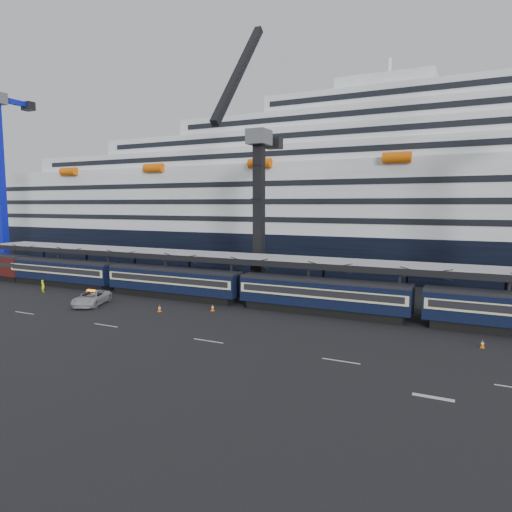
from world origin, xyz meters
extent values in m
plane|color=black|center=(0.00, 0.00, 0.00)|extent=(260.00, 260.00, 0.00)
cube|color=beige|center=(-38.00, -4.00, 0.01)|extent=(3.00, 0.15, 0.02)
cube|color=beige|center=(-26.00, -4.00, 0.01)|extent=(3.00, 0.15, 0.02)
cube|color=beige|center=(-14.00, -4.00, 0.01)|extent=(3.00, 0.15, 0.02)
cube|color=beige|center=(-2.00, -4.00, 0.01)|extent=(3.00, 0.15, 0.02)
cube|color=beige|center=(5.00, -8.00, 0.01)|extent=(2.50, 0.40, 0.02)
cube|color=black|center=(-48.00, 10.00, 0.45)|extent=(17.48, 2.40, 0.90)
cube|color=black|center=(-48.00, 10.00, 2.25)|extent=(19.00, 2.80, 2.70)
cube|color=beige|center=(-48.00, 10.00, 2.55)|extent=(18.62, 2.92, 1.05)
cube|color=black|center=(-48.00, 10.00, 2.60)|extent=(17.86, 2.98, 0.70)
cube|color=black|center=(-48.00, 10.00, 3.75)|extent=(19.00, 2.50, 0.35)
cube|color=black|center=(-28.00, 10.00, 0.45)|extent=(17.48, 2.40, 0.90)
cube|color=black|center=(-28.00, 10.00, 2.25)|extent=(19.00, 2.80, 2.70)
cube|color=beige|center=(-28.00, 10.00, 2.55)|extent=(18.62, 2.92, 1.05)
cube|color=black|center=(-28.00, 10.00, 2.60)|extent=(17.86, 2.98, 0.70)
cube|color=black|center=(-28.00, 10.00, 3.75)|extent=(19.00, 2.50, 0.35)
cube|color=black|center=(-8.00, 10.00, 0.45)|extent=(17.48, 2.40, 0.90)
cube|color=black|center=(-8.00, 10.00, 2.25)|extent=(19.00, 2.80, 2.70)
cube|color=beige|center=(-8.00, 10.00, 2.55)|extent=(18.62, 2.92, 1.05)
cube|color=black|center=(-8.00, 10.00, 2.60)|extent=(17.86, 2.98, 0.70)
cube|color=black|center=(-8.00, 10.00, 3.75)|extent=(19.00, 2.50, 0.35)
cube|color=#A1A4A9|center=(0.00, 14.00, 5.40)|extent=(130.00, 6.00, 0.25)
cube|color=black|center=(0.00, 11.00, 5.10)|extent=(130.00, 0.25, 0.70)
cube|color=black|center=(0.00, 17.00, 5.10)|extent=(130.00, 0.25, 0.70)
cube|color=black|center=(-60.00, 11.20, 2.70)|extent=(0.25, 0.25, 5.40)
cube|color=black|center=(-60.00, 16.80, 2.70)|extent=(0.25, 0.25, 5.40)
cube|color=black|center=(-50.00, 11.20, 2.70)|extent=(0.25, 0.25, 5.40)
cube|color=black|center=(-50.00, 16.80, 2.70)|extent=(0.25, 0.25, 5.40)
cube|color=black|center=(-40.00, 11.20, 2.70)|extent=(0.25, 0.25, 5.40)
cube|color=black|center=(-40.00, 16.80, 2.70)|extent=(0.25, 0.25, 5.40)
cube|color=black|center=(-30.00, 11.20, 2.70)|extent=(0.25, 0.25, 5.40)
cube|color=black|center=(-30.00, 16.80, 2.70)|extent=(0.25, 0.25, 5.40)
cube|color=black|center=(-20.00, 11.20, 2.70)|extent=(0.25, 0.25, 5.40)
cube|color=black|center=(-20.00, 16.80, 2.70)|extent=(0.25, 0.25, 5.40)
cube|color=black|center=(-10.00, 11.20, 2.70)|extent=(0.25, 0.25, 5.40)
cube|color=black|center=(-10.00, 16.80, 2.70)|extent=(0.25, 0.25, 5.40)
cube|color=black|center=(0.00, 11.20, 2.70)|extent=(0.25, 0.25, 5.40)
cube|color=black|center=(0.00, 16.80, 2.70)|extent=(0.25, 0.25, 5.40)
cube|color=black|center=(10.00, 11.20, 2.70)|extent=(0.25, 0.25, 5.40)
cube|color=black|center=(10.00, 16.80, 2.70)|extent=(0.25, 0.25, 5.40)
cube|color=black|center=(0.00, 46.00, 3.50)|extent=(200.00, 28.00, 7.00)
cube|color=black|center=(-106.00, 46.00, 3.50)|extent=(16.17, 18.35, 7.00)
cube|color=silver|center=(0.00, 46.00, 13.00)|extent=(190.00, 26.88, 12.00)
cube|color=silver|center=(0.00, 46.00, 20.50)|extent=(160.00, 24.64, 3.00)
cube|color=black|center=(0.00, 33.63, 20.50)|extent=(153.60, 0.12, 0.90)
cube|color=silver|center=(0.00, 46.00, 23.50)|extent=(124.00, 21.84, 3.00)
cube|color=black|center=(0.00, 35.03, 23.50)|extent=(119.04, 0.12, 0.90)
cube|color=silver|center=(0.00, 46.00, 26.50)|extent=(90.00, 19.04, 3.00)
cube|color=black|center=(0.00, 36.43, 26.50)|extent=(86.40, 0.12, 0.90)
cube|color=silver|center=(0.00, 46.00, 29.50)|extent=(56.00, 16.24, 3.00)
cube|color=black|center=(0.00, 37.83, 29.50)|extent=(53.76, 0.12, 0.90)
cube|color=silver|center=(-8.00, 46.00, 32.00)|extent=(16.00, 12.00, 2.50)
cylinder|color=#EF6207|center=(-70.00, 31.96, 18.80)|extent=(4.00, 1.60, 1.60)
cylinder|color=#EF6207|center=(-48.00, 31.96, 18.80)|extent=(4.00, 1.60, 1.60)
cylinder|color=#EF6207|center=(-26.00, 31.96, 18.80)|extent=(4.00, 1.60, 1.60)
cylinder|color=#EF6207|center=(-4.00, 31.96, 18.80)|extent=(4.00, 1.60, 1.60)
cube|color=#4B4D53|center=(-72.00, 18.00, 1.00)|extent=(4.50, 4.50, 2.00)
cube|color=#0D18C9|center=(-72.00, 18.00, 16.00)|extent=(1.30, 1.30, 28.00)
cube|color=#0D18C9|center=(-72.00, 21.36, 31.00)|extent=(0.90, 6.72, 0.90)
cube|color=black|center=(-72.00, 24.72, 30.80)|extent=(2.20, 1.60, 1.60)
cube|color=#4B4D53|center=(-20.00, 19.00, 1.00)|extent=(4.50, 4.50, 2.00)
cube|color=black|center=(-20.00, 19.00, 11.00)|extent=(1.30, 1.30, 18.00)
cube|color=#4B4D53|center=(-20.00, 19.00, 21.00)|extent=(2.60, 3.20, 2.00)
cube|color=black|center=(-20.00, 13.21, 27.89)|extent=(0.90, 12.26, 14.37)
cube|color=black|center=(-20.00, 21.52, 21.00)|extent=(0.90, 5.04, 0.90)
cube|color=black|center=(-20.00, 24.04, 20.80)|extent=(2.20, 1.60, 1.60)
imported|color=#A3A6AA|center=(-34.31, 2.26, 0.86)|extent=(4.84, 6.78, 1.71)
imported|color=#F6FF0D|center=(-46.58, 5.45, 0.84)|extent=(0.66, 0.47, 1.68)
cube|color=#EF6207|center=(-19.63, 6.01, 0.02)|extent=(0.39, 0.39, 0.04)
cone|color=#EF6207|center=(-19.63, 6.01, 0.42)|extent=(0.33, 0.33, 0.75)
cylinder|color=white|center=(-19.63, 6.01, 0.42)|extent=(0.28, 0.28, 0.12)
cube|color=#EF6207|center=(-24.83, 3.08, 0.02)|extent=(0.41, 0.41, 0.04)
cone|color=#EF6207|center=(-24.83, 3.08, 0.43)|extent=(0.34, 0.34, 0.78)
cylinder|color=white|center=(-24.83, 3.08, 0.43)|extent=(0.29, 0.29, 0.13)
cube|color=#EF6207|center=(7.85, 4.45, 0.02)|extent=(0.36, 0.36, 0.04)
cone|color=#EF6207|center=(7.85, 4.45, 0.38)|extent=(0.30, 0.30, 0.68)
cylinder|color=white|center=(7.85, 4.45, 0.38)|extent=(0.26, 0.26, 0.11)
camera|label=1|loc=(6.94, -37.47, 12.05)|focal=32.00mm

